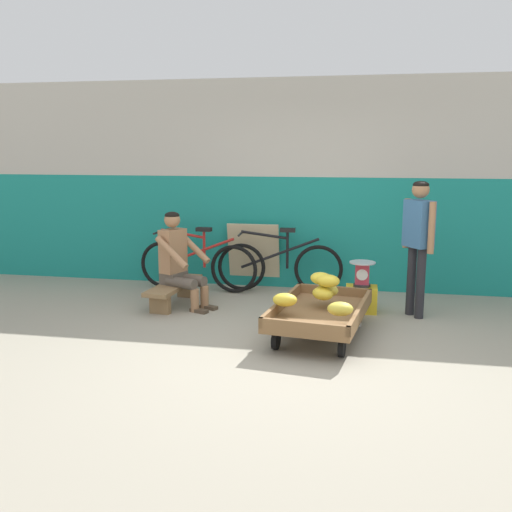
{
  "coord_description": "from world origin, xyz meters",
  "views": [
    {
      "loc": [
        0.7,
        -4.97,
        1.89
      ],
      "look_at": [
        -0.42,
        0.9,
        0.75
      ],
      "focal_mm": 40.06,
      "sensor_mm": 36.0,
      "label": 1
    }
  ],
  "objects_px": {
    "sign_board": "(254,255)",
    "shopping_bag": "(353,314)",
    "weighing_scale": "(362,274)",
    "vendor_seated": "(179,260)",
    "banana_cart": "(320,314)",
    "bicycle_far_left": "(279,266)",
    "low_bench": "(174,289)",
    "plastic_crate": "(361,299)",
    "bicycle_near_left": "(197,264)",
    "customer_adult": "(418,233)"
  },
  "relations": [
    {
      "from": "sign_board",
      "to": "shopping_bag",
      "type": "xyz_separation_m",
      "value": [
        1.38,
        -1.49,
        -0.32
      ]
    },
    {
      "from": "weighing_scale",
      "to": "vendor_seated",
      "type": "bearing_deg",
      "value": -175.59
    },
    {
      "from": "banana_cart",
      "to": "bicycle_far_left",
      "type": "height_order",
      "value": "bicycle_far_left"
    },
    {
      "from": "low_bench",
      "to": "plastic_crate",
      "type": "bearing_deg",
      "value": 3.4
    },
    {
      "from": "banana_cart",
      "to": "low_bench",
      "type": "height_order",
      "value": "banana_cart"
    },
    {
      "from": "bicycle_near_left",
      "to": "plastic_crate",
      "type": "bearing_deg",
      "value": -15.98
    },
    {
      "from": "bicycle_near_left",
      "to": "customer_adult",
      "type": "height_order",
      "value": "customer_adult"
    },
    {
      "from": "banana_cart",
      "to": "shopping_bag",
      "type": "relative_size",
      "value": 6.42
    },
    {
      "from": "plastic_crate",
      "to": "weighing_scale",
      "type": "relative_size",
      "value": 1.2
    },
    {
      "from": "plastic_crate",
      "to": "sign_board",
      "type": "relative_size",
      "value": 0.41
    },
    {
      "from": "low_bench",
      "to": "weighing_scale",
      "type": "height_order",
      "value": "weighing_scale"
    },
    {
      "from": "banana_cart",
      "to": "bicycle_near_left",
      "type": "distance_m",
      "value": 2.39
    },
    {
      "from": "banana_cart",
      "to": "weighing_scale",
      "type": "xyz_separation_m",
      "value": [
        0.4,
        0.99,
        0.21
      ]
    },
    {
      "from": "banana_cart",
      "to": "vendor_seated",
      "type": "relative_size",
      "value": 1.35
    },
    {
      "from": "low_bench",
      "to": "plastic_crate",
      "type": "relative_size",
      "value": 3.13
    },
    {
      "from": "weighing_scale",
      "to": "sign_board",
      "type": "distance_m",
      "value": 1.75
    },
    {
      "from": "banana_cart",
      "to": "low_bench",
      "type": "relative_size",
      "value": 1.37
    },
    {
      "from": "banana_cart",
      "to": "sign_board",
      "type": "bearing_deg",
      "value": 118.56
    },
    {
      "from": "low_bench",
      "to": "bicycle_far_left",
      "type": "xyz_separation_m",
      "value": [
        1.16,
        0.88,
        0.15
      ]
    },
    {
      "from": "bicycle_near_left",
      "to": "bicycle_far_left",
      "type": "height_order",
      "value": "same"
    },
    {
      "from": "sign_board",
      "to": "plastic_crate",
      "type": "bearing_deg",
      "value": -33.22
    },
    {
      "from": "shopping_bag",
      "to": "vendor_seated",
      "type": "bearing_deg",
      "value": 170.14
    },
    {
      "from": "bicycle_far_left",
      "to": "vendor_seated",
      "type": "bearing_deg",
      "value": -139.83
    },
    {
      "from": "vendor_seated",
      "to": "plastic_crate",
      "type": "bearing_deg",
      "value": 4.44
    },
    {
      "from": "sign_board",
      "to": "bicycle_far_left",
      "type": "bearing_deg",
      "value": -28.97
    },
    {
      "from": "bicycle_near_left",
      "to": "sign_board",
      "type": "bearing_deg",
      "value": 25.53
    },
    {
      "from": "low_bench",
      "to": "bicycle_far_left",
      "type": "bearing_deg",
      "value": 37.09
    },
    {
      "from": "plastic_crate",
      "to": "bicycle_near_left",
      "type": "relative_size",
      "value": 0.22
    },
    {
      "from": "plastic_crate",
      "to": "customer_adult",
      "type": "height_order",
      "value": "customer_adult"
    },
    {
      "from": "bicycle_far_left",
      "to": "shopping_bag",
      "type": "xyz_separation_m",
      "value": [
        1.0,
        -1.27,
        -0.23
      ]
    },
    {
      "from": "banana_cart",
      "to": "bicycle_far_left",
      "type": "distance_m",
      "value": 1.87
    },
    {
      "from": "plastic_crate",
      "to": "shopping_bag",
      "type": "distance_m",
      "value": 0.54
    },
    {
      "from": "plastic_crate",
      "to": "customer_adult",
      "type": "relative_size",
      "value": 0.24
    },
    {
      "from": "bicycle_near_left",
      "to": "customer_adult",
      "type": "bearing_deg",
      "value": -14.21
    },
    {
      "from": "sign_board",
      "to": "customer_adult",
      "type": "relative_size",
      "value": 0.58
    },
    {
      "from": "vendor_seated",
      "to": "weighing_scale",
      "type": "relative_size",
      "value": 3.8
    },
    {
      "from": "vendor_seated",
      "to": "bicycle_near_left",
      "type": "distance_m",
      "value": 0.82
    },
    {
      "from": "bicycle_far_left",
      "to": "shopping_bag",
      "type": "distance_m",
      "value": 1.63
    },
    {
      "from": "customer_adult",
      "to": "banana_cart",
      "type": "bearing_deg",
      "value": -137.63
    },
    {
      "from": "vendor_seated",
      "to": "bicycle_far_left",
      "type": "bearing_deg",
      "value": 40.17
    },
    {
      "from": "low_bench",
      "to": "weighing_scale",
      "type": "xyz_separation_m",
      "value": [
        2.24,
        0.13,
        0.25
      ]
    },
    {
      "from": "banana_cart",
      "to": "bicycle_near_left",
      "type": "relative_size",
      "value": 0.93
    },
    {
      "from": "banana_cart",
      "to": "weighing_scale",
      "type": "relative_size",
      "value": 5.14
    },
    {
      "from": "banana_cart",
      "to": "vendor_seated",
      "type": "bearing_deg",
      "value": 154.9
    },
    {
      "from": "bicycle_near_left",
      "to": "sign_board",
      "type": "distance_m",
      "value": 0.79
    },
    {
      "from": "plastic_crate",
      "to": "sign_board",
      "type": "bearing_deg",
      "value": 146.78
    },
    {
      "from": "bicycle_far_left",
      "to": "sign_board",
      "type": "xyz_separation_m",
      "value": [
        -0.38,
        0.21,
        0.09
      ]
    },
    {
      "from": "bicycle_near_left",
      "to": "weighing_scale",
      "type": "bearing_deg",
      "value": -16.01
    },
    {
      "from": "vendor_seated",
      "to": "sign_board",
      "type": "relative_size",
      "value": 1.29
    },
    {
      "from": "bicycle_far_left",
      "to": "shopping_bag",
      "type": "bearing_deg",
      "value": -51.92
    }
  ]
}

